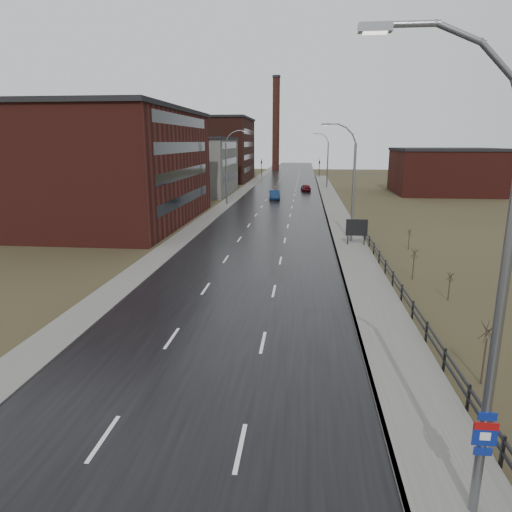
% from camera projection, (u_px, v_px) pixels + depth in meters
% --- Properties ---
extents(road, '(14.00, 300.00, 0.06)m').
position_uv_depth(road, '(277.00, 207.00, 68.95)').
color(road, black).
rests_on(road, ground).
extents(sidewalk_right, '(3.20, 180.00, 0.18)m').
position_uv_depth(sidewalk_right, '(350.00, 244.00, 43.95)').
color(sidewalk_right, '#595651').
rests_on(sidewalk_right, ground).
extents(curb_right, '(0.16, 180.00, 0.18)m').
position_uv_depth(curb_right, '(334.00, 243.00, 44.10)').
color(curb_right, slate).
rests_on(curb_right, ground).
extents(sidewalk_left, '(2.40, 260.00, 0.12)m').
position_uv_depth(sidewalk_left, '(223.00, 206.00, 69.79)').
color(sidewalk_left, '#595651').
rests_on(sidewalk_left, ground).
extents(warehouse_near, '(22.44, 28.56, 13.50)m').
position_uv_depth(warehouse_near, '(96.00, 166.00, 55.00)').
color(warehouse_near, '#471914').
rests_on(warehouse_near, ground).
extents(warehouse_mid, '(16.32, 20.40, 10.50)m').
position_uv_depth(warehouse_mid, '(189.00, 165.00, 86.88)').
color(warehouse_mid, slate).
rests_on(warehouse_mid, ground).
extents(warehouse_far, '(26.52, 24.48, 15.50)m').
position_uv_depth(warehouse_far, '(198.00, 149.00, 115.72)').
color(warehouse_far, '#331611').
rests_on(warehouse_far, ground).
extents(building_right, '(18.36, 16.32, 8.50)m').
position_uv_depth(building_right, '(444.00, 171.00, 86.03)').
color(building_right, '#471914').
rests_on(building_right, ground).
extents(smokestack, '(2.70, 2.70, 30.70)m').
position_uv_depth(smokestack, '(276.00, 124.00, 152.60)').
color(smokestack, '#331611').
rests_on(smokestack, ground).
extents(streetlight_main, '(3.91, 0.29, 12.11)m').
position_uv_depth(streetlight_main, '(487.00, 299.00, 10.67)').
color(streetlight_main, slate).
rests_on(streetlight_main, ground).
extents(streetlight_right_mid, '(3.36, 0.28, 11.35)m').
position_uv_depth(streetlight_right_mid, '(351.00, 183.00, 43.52)').
color(streetlight_right_mid, slate).
rests_on(streetlight_right_mid, ground).
extents(streetlight_left, '(3.36, 0.28, 11.35)m').
position_uv_depth(streetlight_left, '(228.00, 167.00, 70.26)').
color(streetlight_left, slate).
rests_on(streetlight_left, ground).
extents(streetlight_right_far, '(3.36, 0.28, 11.35)m').
position_uv_depth(streetlight_right_far, '(326.00, 160.00, 95.60)').
color(streetlight_right_far, slate).
rests_on(streetlight_right_far, ground).
extents(guardrail, '(0.10, 53.05, 1.10)m').
position_uv_depth(guardrail, '(404.00, 294.00, 27.52)').
color(guardrail, black).
rests_on(guardrail, ground).
extents(shrub_c, '(0.63, 0.67, 2.69)m').
position_uv_depth(shrub_c, '(485.00, 351.00, 18.37)').
color(shrub_c, '#382D23').
rests_on(shrub_c, ground).
extents(shrub_d, '(0.44, 0.46, 1.82)m').
position_uv_depth(shrub_d, '(449.00, 286.00, 28.30)').
color(shrub_d, '#382D23').
rests_on(shrub_d, ground).
extents(shrub_e, '(0.55, 0.58, 2.30)m').
position_uv_depth(shrub_e, '(414.00, 263.00, 32.53)').
color(shrub_e, '#382D23').
rests_on(shrub_e, ground).
extents(shrub_f, '(0.46, 0.48, 1.92)m').
position_uv_depth(shrub_f, '(409.00, 239.00, 41.73)').
color(shrub_f, '#382D23').
rests_on(shrub_f, ground).
extents(billboard, '(2.01, 0.17, 2.61)m').
position_uv_depth(billboard, '(357.00, 228.00, 42.74)').
color(billboard, black).
rests_on(billboard, ground).
extents(traffic_light_left, '(0.58, 2.73, 5.30)m').
position_uv_depth(traffic_light_left, '(261.00, 160.00, 126.52)').
color(traffic_light_left, black).
rests_on(traffic_light_left, ground).
extents(traffic_light_right, '(0.58, 2.73, 5.30)m').
position_uv_depth(traffic_light_right, '(320.00, 161.00, 124.88)').
color(traffic_light_right, black).
rests_on(traffic_light_right, ground).
extents(car_near, '(2.19, 4.96, 1.58)m').
position_uv_depth(car_near, '(274.00, 195.00, 77.37)').
color(car_near, '#0D2244').
rests_on(car_near, ground).
extents(car_far, '(2.21, 4.44, 1.45)m').
position_uv_depth(car_far, '(306.00, 188.00, 90.26)').
color(car_far, '#4D0C15').
rests_on(car_far, ground).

